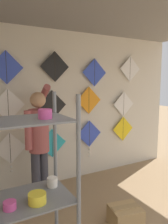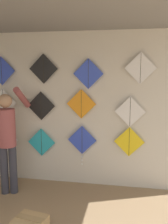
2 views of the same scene
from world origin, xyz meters
TOP-DOWN VIEW (x-y plane):
  - back_panel at (0.00, 3.40)m, footprint 4.68×0.06m
  - ceiling_slab at (0.00, 1.69)m, footprint 4.68×4.17m
  - shopkeeper at (-0.85, 2.79)m, footprint 0.45×0.71m
  - kite_0 at (-1.18, 3.31)m, footprint 0.53×0.04m
  - kite_1 at (-0.44, 3.31)m, footprint 0.53×0.01m
  - kite_2 at (0.34, 3.31)m, footprint 0.53×0.04m
  - kite_3 at (1.19, 3.31)m, footprint 0.53×0.01m
  - kite_4 at (-1.18, 3.31)m, footprint 0.53×0.01m
  - kite_5 at (-0.43, 3.31)m, footprint 0.53×0.01m
  - kite_6 at (0.32, 3.31)m, footprint 0.53×0.01m
  - kite_7 at (1.19, 3.31)m, footprint 0.53×0.01m
  - kite_8 at (-1.18, 3.31)m, footprint 0.53×0.01m
  - kite_9 at (-0.37, 3.31)m, footprint 0.53×0.01m
  - kite_10 at (0.45, 3.31)m, footprint 0.53×0.01m
  - kite_11 at (1.34, 3.31)m, footprint 0.53×0.01m

SIDE VIEW (x-z plane):
  - kite_0 at x=-1.18m, z-range 0.43..1.10m
  - kite_1 at x=-0.44m, z-range 0.51..1.05m
  - kite_2 at x=0.34m, z-range 0.45..1.19m
  - kite_3 at x=1.19m, z-range 0.61..1.14m
  - shopkeeper at x=-0.85m, z-range 0.12..1.97m
  - back_panel at x=0.00m, z-range 0.00..2.80m
  - kite_7 at x=1.19m, z-range 1.15..1.68m
  - kite_5 at x=-0.43m, z-range 1.21..1.74m
  - kite_4 at x=-1.18m, z-range 1.25..1.78m
  - kite_6 at x=0.32m, z-range 1.26..1.80m
  - kite_10 at x=0.45m, z-range 1.80..2.33m
  - kite_8 at x=-1.18m, z-range 1.85..2.38m
  - kite_9 at x=-0.37m, z-range 1.88..2.42m
  - kite_11 at x=1.34m, z-range 1.89..2.43m
  - ceiling_slab at x=0.00m, z-range 2.80..2.84m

